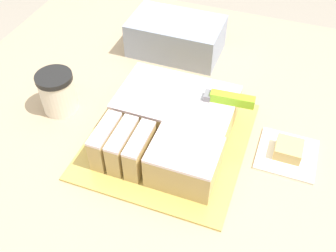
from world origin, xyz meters
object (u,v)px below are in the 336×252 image
object	(u,v)px
cake_board	(168,140)
knife	(218,97)
coffee_cup	(57,92)
brownie	(289,149)
storage_box	(176,36)
cake	(170,125)

from	to	relation	value
cake_board	knife	bearing A→B (deg)	39.59
coffee_cup	brownie	distance (m)	0.57
cake_board	knife	xyz separation A→B (m)	(0.09, 0.08, 0.10)
coffee_cup	storage_box	xyz separation A→B (m)	(0.19, 0.34, -0.00)
brownie	cake	bearing A→B (deg)	-170.02
knife	coffee_cup	world-z (taller)	knife
cake_board	cake	bearing A→B (deg)	47.70
cake	coffee_cup	size ratio (longest dim) A/B	2.73
cake	brownie	xyz separation A→B (m)	(0.27, 0.05, -0.03)
cake_board	brownie	bearing A→B (deg)	10.72
cake	brownie	size ratio (longest dim) A/B	4.88
cake_board	brownie	xyz separation A→B (m)	(0.27, 0.05, 0.02)
brownie	cake_board	bearing A→B (deg)	-169.28
cake_board	cake	world-z (taller)	cake
knife	brownie	size ratio (longest dim) A/B	4.54
cake	brownie	world-z (taller)	cake
knife	storage_box	distance (m)	0.34
cake	knife	size ratio (longest dim) A/B	1.08
cake_board	cake	xyz separation A→B (m)	(0.00, 0.00, 0.05)
cake	coffee_cup	distance (m)	0.30
knife	brownie	bearing A→B (deg)	167.89
cake	brownie	distance (m)	0.27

